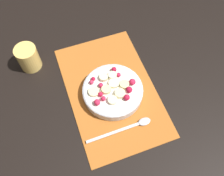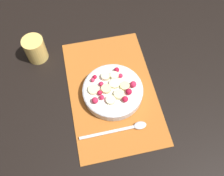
{
  "view_description": "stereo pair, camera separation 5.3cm",
  "coord_description": "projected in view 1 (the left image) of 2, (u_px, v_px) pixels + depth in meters",
  "views": [
    {
      "loc": [
        -0.39,
        0.14,
        0.76
      ],
      "look_at": [
        -0.02,
        0.0,
        0.05
      ],
      "focal_mm": 40.0,
      "sensor_mm": 36.0,
      "label": 1
    },
    {
      "loc": [
        -0.4,
        0.09,
        0.76
      ],
      "look_at": [
        -0.02,
        0.0,
        0.05
      ],
      "focal_mm": 40.0,
      "sensor_mm": 36.0,
      "label": 2
    }
  ],
  "objects": [
    {
      "name": "drinking_glass",
      "position": [
        28.0,
        58.0,
        0.88
      ],
      "size": [
        0.08,
        0.08,
        0.09
      ],
      "color": "#F4CC66",
      "rests_on": "ground_plane"
    },
    {
      "name": "spoon",
      "position": [
        131.0,
        126.0,
        0.79
      ],
      "size": [
        0.03,
        0.22,
        0.01
      ],
      "rotation": [
        0.0,
        0.0,
        4.72
      ],
      "color": "silver",
      "rests_on": "placemat"
    },
    {
      "name": "ground_plane",
      "position": [
        111.0,
        91.0,
        0.86
      ],
      "size": [
        3.0,
        3.0,
        0.0
      ],
      "primitive_type": "plane",
      "color": "black"
    },
    {
      "name": "placemat",
      "position": [
        111.0,
        90.0,
        0.86
      ],
      "size": [
        0.46,
        0.29,
        0.01
      ],
      "color": "#B26023",
      "rests_on": "ground_plane"
    },
    {
      "name": "fruit_bowl",
      "position": [
        112.0,
        91.0,
        0.83
      ],
      "size": [
        0.2,
        0.2,
        0.05
      ],
      "color": "silver",
      "rests_on": "placemat"
    }
  ]
}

